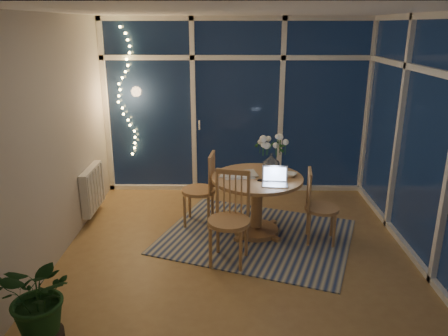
{
  "coord_description": "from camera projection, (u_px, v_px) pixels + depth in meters",
  "views": [
    {
      "loc": [
        -0.12,
        -4.51,
        2.48
      ],
      "look_at": [
        -0.18,
        0.25,
        0.91
      ],
      "focal_mm": 35.0,
      "sensor_mm": 36.0,
      "label": 1
    }
  ],
  "objects": [
    {
      "name": "wall_left",
      "position": [
        54.0,
        140.0,
        4.67
      ],
      "size": [
        0.04,
        4.0,
        2.6
      ],
      "primitive_type": "cube",
      "color": "beige",
      "rests_on": "floor"
    },
    {
      "name": "chair_left",
      "position": [
        198.0,
        189.0,
        5.56
      ],
      "size": [
        0.5,
        0.5,
        0.97
      ],
      "primitive_type": "cube",
      "rotation": [
        0.0,
        0.0,
        -1.69
      ],
      "color": "#A47D4A",
      "rests_on": "floor"
    },
    {
      "name": "window_wall_back",
      "position": [
        237.0,
        108.0,
        6.51
      ],
      "size": [
        4.0,
        0.1,
        2.6
      ],
      "primitive_type": "cube",
      "color": "white",
      "rests_on": "floor"
    },
    {
      "name": "garden_shrubs",
      "position": [
        193.0,
        139.0,
        8.15
      ],
      "size": [
        0.9,
        0.9,
        0.9
      ],
      "primitive_type": "sphere",
      "color": "black",
      "rests_on": "ground"
    },
    {
      "name": "garden_patio",
      "position": [
        257.0,
        143.0,
        9.82
      ],
      "size": [
        12.0,
        6.0,
        0.1
      ],
      "primitive_type": "cube",
      "color": "black",
      "rests_on": "ground"
    },
    {
      "name": "flower_vase",
      "position": [
        271.0,
        162.0,
        5.42
      ],
      "size": [
        0.26,
        0.26,
        0.21
      ],
      "primitive_type": "imported",
      "rotation": [
        0.0,
        0.0,
        -0.35
      ],
      "color": "silver",
      "rests_on": "dining_table"
    },
    {
      "name": "chair_front",
      "position": [
        229.0,
        219.0,
        4.63
      ],
      "size": [
        0.57,
        0.57,
        1.03
      ],
      "primitive_type": "cube",
      "rotation": [
        0.0,
        0.0,
        -0.22
      ],
      "color": "#A47D4A",
      "rests_on": "floor"
    },
    {
      "name": "newspapers",
      "position": [
        239.0,
        175.0,
        5.25
      ],
      "size": [
        0.37,
        0.29,
        0.02
      ],
      "primitive_type": "cube",
      "rotation": [
        0.0,
        0.0,
        -0.04
      ],
      "color": "silver",
      "rests_on": "dining_table"
    },
    {
      "name": "ceiling",
      "position": [
        242.0,
        11.0,
        4.24
      ],
      "size": [
        4.0,
        4.0,
        0.0
      ],
      "primitive_type": "plane",
      "color": "white",
      "rests_on": "wall_back"
    },
    {
      "name": "wall_right",
      "position": [
        429.0,
        141.0,
        4.63
      ],
      "size": [
        0.04,
        4.0,
        2.6
      ],
      "primitive_type": "cube",
      "color": "beige",
      "rests_on": "floor"
    },
    {
      "name": "bowl",
      "position": [
        290.0,
        175.0,
        5.23
      ],
      "size": [
        0.19,
        0.19,
        0.04
      ],
      "primitive_type": "imported",
      "rotation": [
        0.0,
        0.0,
        -0.35
      ],
      "color": "white",
      "rests_on": "dining_table"
    },
    {
      "name": "window_wall_right",
      "position": [
        425.0,
        141.0,
        4.63
      ],
      "size": [
        0.1,
        4.0,
        2.6
      ],
      "primitive_type": "cube",
      "color": "white",
      "rests_on": "floor"
    },
    {
      "name": "wall_back",
      "position": [
        237.0,
        107.0,
        6.55
      ],
      "size": [
        4.0,
        0.04,
        2.6
      ],
      "primitive_type": "cube",
      "color": "beige",
      "rests_on": "floor"
    },
    {
      "name": "neighbour_roof",
      "position": [
        244.0,
        35.0,
        12.44
      ],
      "size": [
        7.0,
        3.0,
        2.2
      ],
      "primitive_type": "cube",
      "color": "#34373E",
      "rests_on": "ground"
    },
    {
      "name": "rug",
      "position": [
        256.0,
        236.0,
        5.35
      ],
      "size": [
        2.66,
        2.4,
        0.01
      ],
      "primitive_type": "cube",
      "rotation": [
        0.0,
        0.0,
        -0.35
      ],
      "color": "#BCB598",
      "rests_on": "floor"
    },
    {
      "name": "phone",
      "position": [
        263.0,
        180.0,
        5.08
      ],
      "size": [
        0.13,
        0.09,
        0.01
      ],
      "primitive_type": "cube",
      "rotation": [
        0.0,
        0.0,
        -0.34
      ],
      "color": "black",
      "rests_on": "dining_table"
    },
    {
      "name": "potted_plant",
      "position": [
        42.0,
        308.0,
        3.39
      ],
      "size": [
        0.65,
        0.6,
        0.76
      ],
      "primitive_type": "imported",
      "rotation": [
        0.0,
        0.0,
        -0.29
      ],
      "color": "#17401A",
      "rests_on": "floor"
    },
    {
      "name": "laptop",
      "position": [
        275.0,
        176.0,
        4.92
      ],
      "size": [
        0.31,
        0.28,
        0.21
      ],
      "primitive_type": null,
      "rotation": [
        0.0,
        0.0,
        -0.09
      ],
      "color": "silver",
      "rests_on": "dining_table"
    },
    {
      "name": "chair_right",
      "position": [
        322.0,
        207.0,
        5.1
      ],
      "size": [
        0.47,
        0.47,
        0.91
      ],
      "primitive_type": "cube",
      "rotation": [
        0.0,
        0.0,
        1.44
      ],
      "color": "#A47D4A",
      "rests_on": "floor"
    },
    {
      "name": "wall_front",
      "position": [
        248.0,
        221.0,
        2.75
      ],
      "size": [
        4.0,
        0.04,
        2.6
      ],
      "primitive_type": "cube",
      "color": "beige",
      "rests_on": "floor"
    },
    {
      "name": "radiator",
      "position": [
        92.0,
        189.0,
        5.81
      ],
      "size": [
        0.1,
        0.7,
        0.58
      ],
      "primitive_type": "cube",
      "color": "silver",
      "rests_on": "wall_left"
    },
    {
      "name": "dining_table",
      "position": [
        257.0,
        206.0,
        5.33
      ],
      "size": [
        1.4,
        1.4,
        0.75
      ],
      "primitive_type": "cylinder",
      "rotation": [
        0.0,
        0.0,
        -0.35
      ],
      "color": "#A47D4A",
      "rests_on": "floor"
    },
    {
      "name": "floor",
      "position": [
        239.0,
        249.0,
        5.06
      ],
      "size": [
        4.0,
        4.0,
        0.0
      ],
      "primitive_type": "plane",
      "color": "#9C7344",
      "rests_on": "ground"
    },
    {
      "name": "garden_fence",
      "position": [
        234.0,
        97.0,
        10.0
      ],
      "size": [
        11.0,
        0.08,
        1.8
      ],
      "primitive_type": "cube",
      "color": "#332012",
      "rests_on": "ground"
    },
    {
      "name": "fairy_lights",
      "position": [
        125.0,
        93.0,
        6.38
      ],
      "size": [
        0.24,
        0.1,
        1.85
      ],
      "primitive_type": null,
      "color": "#ECC75E",
      "rests_on": "window_wall_back"
    }
  ]
}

